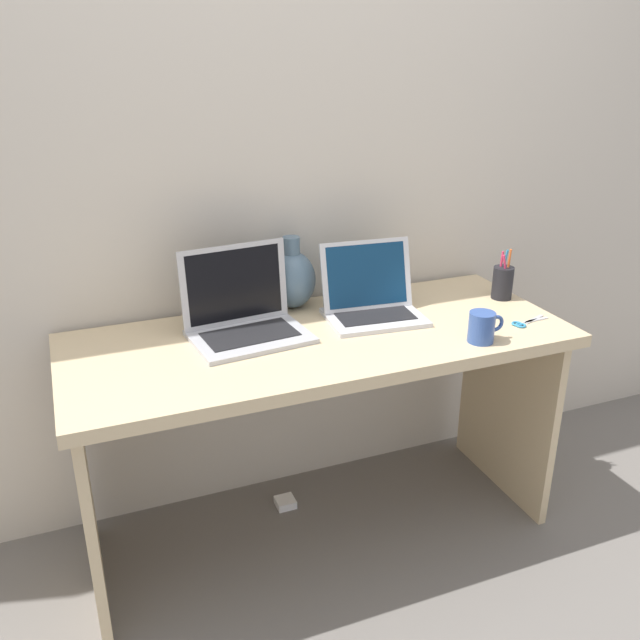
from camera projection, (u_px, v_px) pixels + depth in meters
name	position (u px, v px, depth m)	size (l,w,h in m)	color
ground_plane	(320.00, 529.00, 2.43)	(6.00, 6.00, 0.00)	slate
back_wall	(280.00, 174.00, 2.28)	(4.40, 0.04, 2.40)	beige
desk	(320.00, 380.00, 2.20)	(1.59, 0.64, 0.76)	#D1B78C
laptop_left	(243.00, 312.00, 2.12)	(0.38, 0.30, 0.27)	#B2B2B7
laptop_right	(371.00, 297.00, 2.26)	(0.33, 0.27, 0.24)	silver
green_vase	(292.00, 278.00, 2.32)	(0.16, 0.16, 0.25)	slate
coffee_mug	(482.00, 327.00, 2.07)	(0.12, 0.08, 0.10)	#335199
pen_cup	(503.00, 282.00, 2.41)	(0.07, 0.07, 0.18)	black
scissors	(525.00, 323.00, 2.22)	(0.15, 0.07, 0.01)	#B7B7BC
power_brick	(285.00, 502.00, 2.54)	(0.07, 0.07, 0.03)	white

